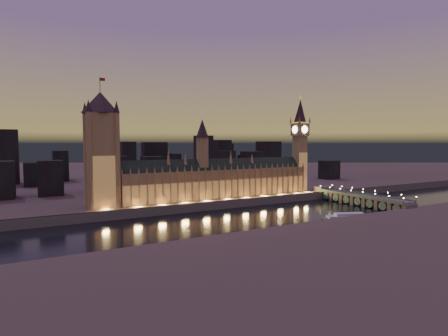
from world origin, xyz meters
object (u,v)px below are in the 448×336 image
westminster_bridge (357,199)px  river_boat (349,216)px  palace_of_westminster (220,179)px  elizabeth_tower (300,137)px  victoria_tower (101,144)px

westminster_bridge → river_boat: 73.91m
river_boat → palace_of_westminster: bearing=121.1°
elizabeth_tower → westminster_bridge: size_ratio=0.98×
victoria_tower → river_boat: victoria_tower is taller
palace_of_westminster → victoria_tower: bearing=179.9°
palace_of_westminster → elizabeth_tower: size_ratio=1.82×
elizabeth_tower → river_boat: elizabeth_tower is taller
westminster_bridge → river_boat: (-60.00, -42.93, -4.43)m
elizabeth_tower → river_boat: bearing=-109.9°
westminster_bridge → elizabeth_tower: bearing=107.7°
westminster_bridge → palace_of_westminster: bearing=152.5°
victoria_tower → elizabeth_tower: elizabeth_tower is taller
palace_of_westminster → river_boat: 128.62m
victoria_tower → river_boat: (178.84, -108.29, -60.63)m
palace_of_westminster → victoria_tower: size_ratio=1.84×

